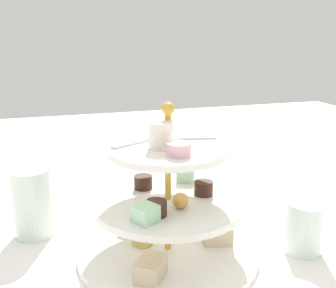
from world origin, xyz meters
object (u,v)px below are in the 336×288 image
at_px(tiered_serving_stand, 168,213).
at_px(butter_knife_left, 180,185).
at_px(water_glass_mid_back, 304,227).
at_px(water_glass_tall_right, 33,203).

distance_m(tiered_serving_stand, butter_knife_left, 0.30).
bearing_deg(tiered_serving_stand, butter_knife_left, -112.35).
relative_size(tiered_serving_stand, water_glass_mid_back, 3.39).
height_order(butter_knife_left, water_glass_mid_back, water_glass_mid_back).
distance_m(water_glass_tall_right, butter_knife_left, 0.35).
distance_m(water_glass_tall_right, water_glass_mid_back, 0.46).
distance_m(butter_knife_left, water_glass_mid_back, 0.35).
bearing_deg(tiered_serving_stand, water_glass_tall_right, -32.15).
xyz_separation_m(water_glass_tall_right, butter_knife_left, (-0.32, -0.14, -0.06)).
relative_size(tiered_serving_stand, butter_knife_left, 1.70).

